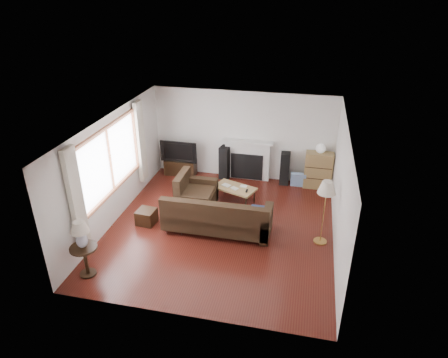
% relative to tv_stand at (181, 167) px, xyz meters
% --- Properties ---
extents(room, '(5.10, 5.60, 2.54)m').
position_rel_tv_stand_xyz_m(room, '(1.78, -2.50, 1.03)').
color(room, '#4D1811').
rests_on(room, ground).
extents(window, '(0.12, 2.74, 1.54)m').
position_rel_tv_stand_xyz_m(window, '(-0.67, -2.70, 1.33)').
color(window, brown).
rests_on(window, room).
extents(curtain_near, '(0.10, 0.35, 2.10)m').
position_rel_tv_stand_xyz_m(curtain_near, '(-0.62, -4.22, 1.18)').
color(curtain_near, beige).
rests_on(curtain_near, room).
extents(curtain_far, '(0.10, 0.35, 2.10)m').
position_rel_tv_stand_xyz_m(curtain_far, '(-0.62, -1.18, 1.18)').
color(curtain_far, beige).
rests_on(curtain_far, room).
extents(fireplace, '(1.40, 0.26, 1.15)m').
position_rel_tv_stand_xyz_m(fireplace, '(1.93, 0.14, 0.35)').
color(fireplace, white).
rests_on(fireplace, room).
extents(tv_stand, '(0.89, 0.40, 0.44)m').
position_rel_tv_stand_xyz_m(tv_stand, '(0.00, 0.00, 0.00)').
color(tv_stand, black).
rests_on(tv_stand, ground).
extents(television, '(1.06, 0.14, 0.61)m').
position_rel_tv_stand_xyz_m(television, '(0.00, 0.00, 0.53)').
color(television, black).
rests_on(television, tv_stand).
extents(speaker_left, '(0.32, 0.36, 0.95)m').
position_rel_tv_stand_xyz_m(speaker_left, '(1.31, 0.04, 0.25)').
color(speaker_left, black).
rests_on(speaker_left, ground).
extents(speaker_right, '(0.27, 0.31, 0.92)m').
position_rel_tv_stand_xyz_m(speaker_right, '(2.99, 0.05, 0.24)').
color(speaker_right, black).
rests_on(speaker_right, ground).
extents(bookshelf, '(0.73, 0.35, 1.01)m').
position_rel_tv_stand_xyz_m(bookshelf, '(3.88, 0.03, 0.28)').
color(bookshelf, olive).
rests_on(bookshelf, ground).
extents(globe_lamp, '(0.25, 0.25, 0.25)m').
position_rel_tv_stand_xyz_m(globe_lamp, '(3.88, 0.03, 0.91)').
color(globe_lamp, white).
rests_on(globe_lamp, bookshelf).
extents(sectional_sofa, '(2.58, 1.89, 0.84)m').
position_rel_tv_stand_xyz_m(sectional_sofa, '(1.73, -2.63, 0.20)').
color(sectional_sofa, black).
rests_on(sectional_sofa, ground).
extents(coffee_table, '(1.16, 0.88, 0.40)m').
position_rel_tv_stand_xyz_m(coffee_table, '(1.85, -1.23, -0.02)').
color(coffee_table, '#9E7E4C').
rests_on(coffee_table, ground).
extents(footstool, '(0.44, 0.44, 0.34)m').
position_rel_tv_stand_xyz_m(footstool, '(0.04, -2.69, -0.05)').
color(footstool, black).
rests_on(footstool, ground).
extents(floor_lamp, '(0.42, 0.42, 1.47)m').
position_rel_tv_stand_xyz_m(floor_lamp, '(4.00, -2.58, 0.51)').
color(floor_lamp, '#B6853F').
rests_on(floor_lamp, ground).
extents(side_table, '(0.51, 0.51, 0.64)m').
position_rel_tv_stand_xyz_m(side_table, '(-0.37, -4.63, 0.10)').
color(side_table, black).
rests_on(side_table, ground).
extents(table_lamp, '(0.34, 0.34, 0.55)m').
position_rel_tv_stand_xyz_m(table_lamp, '(-0.37, -4.63, 0.69)').
color(table_lamp, silver).
rests_on(table_lamp, side_table).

